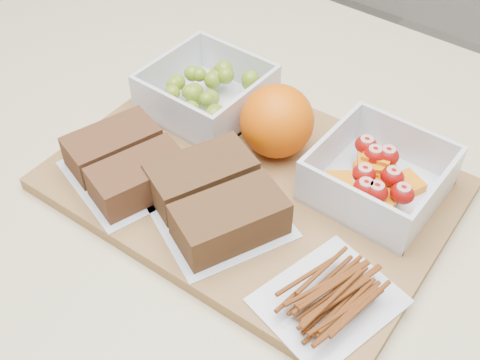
{
  "coord_description": "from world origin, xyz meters",
  "views": [
    {
      "loc": [
        0.26,
        -0.35,
        1.39
      ],
      "look_at": [
        -0.02,
        0.01,
        0.93
      ],
      "focal_mm": 45.0,
      "sensor_mm": 36.0,
      "label": 1
    }
  ],
  "objects": [
    {
      "name": "grape_container",
      "position": [
        -0.14,
        0.1,
        0.94
      ],
      "size": [
        0.13,
        0.13,
        0.06
      ],
      "color": "silver",
      "rests_on": "cutting_board"
    },
    {
      "name": "orange",
      "position": [
        -0.02,
        0.08,
        0.96
      ],
      "size": [
        0.08,
        0.08,
        0.08
      ],
      "primitive_type": "sphere",
      "color": "#E95D05",
      "rests_on": "cutting_board"
    },
    {
      "name": "fruit_container",
      "position": [
        0.1,
        0.09,
        0.94
      ],
      "size": [
        0.13,
        0.13,
        0.05
      ],
      "color": "silver",
      "rests_on": "cutting_board"
    },
    {
      "name": "pretzel_bag",
      "position": [
        0.14,
        -0.06,
        0.93
      ],
      "size": [
        0.13,
        0.14,
        0.03
      ],
      "color": "silver",
      "rests_on": "cutting_board"
    },
    {
      "name": "cutting_board",
      "position": [
        -0.02,
        0.03,
        0.91
      ],
      "size": [
        0.43,
        0.32,
        0.02
      ],
      "primitive_type": "cube",
      "rotation": [
        0.0,
        0.0,
        0.04
      ],
      "color": "olive",
      "rests_on": "counter"
    },
    {
      "name": "sandwich_bag_center",
      "position": [
        -0.02,
        -0.04,
        0.94
      ],
      "size": [
        0.18,
        0.17,
        0.04
      ],
      "color": "silver",
      "rests_on": "cutting_board"
    },
    {
      "name": "sandwich_bag_left",
      "position": [
        -0.13,
        -0.05,
        0.94
      ],
      "size": [
        0.16,
        0.15,
        0.04
      ],
      "color": "silver",
      "rests_on": "cutting_board"
    }
  ]
}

